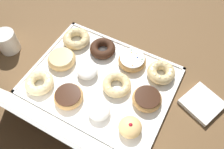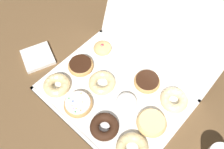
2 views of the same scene
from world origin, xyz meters
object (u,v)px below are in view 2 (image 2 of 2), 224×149
at_px(powdered_filled_donut_9, 123,64).
at_px(cruller_donut_11, 174,100).
at_px(cruller_donut_5, 102,83).
at_px(chocolate_frosted_donut_10, 147,81).
at_px(cruller_donut_0, 57,85).
at_px(glazed_ring_donut_7, 152,122).
at_px(chocolate_cake_ring_donut_2, 104,127).
at_px(jelly_filled_donut_8, 102,48).
at_px(chocolate_frosted_donut_4, 80,66).
at_px(sprinkle_donut_1, 78,104).
at_px(napkin_stack, 38,57).
at_px(donut_box, 114,95).
at_px(powdered_filled_donut_6, 126,102).
at_px(cruller_donut_3, 132,149).

distance_m(powdered_filled_donut_9, cruller_donut_11, 0.27).
relative_size(cruller_donut_5, chocolate_frosted_donut_10, 1.01).
xyz_separation_m(chocolate_frosted_donut_10, cruller_donut_11, (0.13, 0.01, 0.00)).
bearing_deg(cruller_donut_0, cruller_donut_5, 46.08).
bearing_deg(chocolate_frosted_donut_10, cruller_donut_11, 2.26).
relative_size(glazed_ring_donut_7, cruller_donut_11, 1.05).
distance_m(cruller_donut_0, powdered_filled_donut_9, 0.30).
distance_m(chocolate_cake_ring_donut_2, glazed_ring_donut_7, 0.18).
bearing_deg(jelly_filled_donut_8, chocolate_frosted_donut_4, -92.74).
xyz_separation_m(jelly_filled_donut_8, chocolate_frosted_donut_10, (0.26, 0.00, -0.00)).
bearing_deg(sprinkle_donut_1, chocolate_frosted_donut_4, 133.93).
relative_size(chocolate_frosted_donut_10, napkin_stack, 0.86).
distance_m(donut_box, chocolate_cake_ring_donut_2, 0.15).
xyz_separation_m(powdered_filled_donut_6, chocolate_frosted_donut_10, (0.00, 0.13, -0.00)).
distance_m(cruller_donut_3, napkin_stack, 0.59).
bearing_deg(powdered_filled_donut_9, cruller_donut_11, 2.10).
bearing_deg(cruller_donut_3, glazed_ring_donut_7, 93.94).
xyz_separation_m(donut_box, chocolate_frosted_donut_4, (-0.20, -0.00, 0.02)).
distance_m(powdered_filled_donut_6, powdered_filled_donut_9, 0.18).
bearing_deg(napkin_stack, chocolate_frosted_donut_4, 25.00).
height_order(glazed_ring_donut_7, chocolate_frosted_donut_10, glazed_ring_donut_7).
height_order(chocolate_frosted_donut_10, napkin_stack, chocolate_frosted_donut_10).
bearing_deg(chocolate_cake_ring_donut_2, napkin_stack, 174.95).
relative_size(cruller_donut_5, glazed_ring_donut_7, 0.97).
height_order(chocolate_cake_ring_donut_2, cruller_donut_3, cruller_donut_3).
xyz_separation_m(glazed_ring_donut_7, powdered_filled_donut_9, (-0.26, 0.12, 0.00)).
height_order(donut_box, cruller_donut_3, cruller_donut_3).
bearing_deg(donut_box, chocolate_frosted_donut_4, -178.83).
bearing_deg(chocolate_cake_ring_donut_2, cruller_donut_5, 136.42).
xyz_separation_m(cruller_donut_3, powdered_filled_donut_6, (-0.14, 0.12, 0.00)).
height_order(glazed_ring_donut_7, jelly_filled_donut_8, jelly_filled_donut_8).
height_order(donut_box, jelly_filled_donut_8, jelly_filled_donut_8).
xyz_separation_m(chocolate_frosted_donut_4, cruller_donut_5, (0.13, 0.00, -0.00)).
height_order(powdered_filled_donut_6, cruller_donut_11, powdered_filled_donut_6).
relative_size(chocolate_cake_ring_donut_2, glazed_ring_donut_7, 0.95).
relative_size(donut_box, chocolate_cake_ring_donut_2, 5.05).
xyz_separation_m(powdered_filled_donut_6, napkin_stack, (-0.45, -0.09, -0.02)).
bearing_deg(powdered_filled_donut_6, donut_box, 178.22).
bearing_deg(powdered_filled_donut_6, chocolate_frosted_donut_10, 89.36).
xyz_separation_m(cruller_donut_5, napkin_stack, (-0.32, -0.09, -0.02)).
height_order(cruller_donut_3, chocolate_frosted_donut_10, cruller_donut_3).
xyz_separation_m(donut_box, chocolate_cake_ring_donut_2, (0.07, -0.13, 0.02)).
distance_m(chocolate_cake_ring_donut_2, jelly_filled_donut_8, 0.37).
bearing_deg(chocolate_frosted_donut_10, sprinkle_donut_1, -117.32).
relative_size(powdered_filled_donut_6, chocolate_frosted_donut_10, 0.77).
height_order(cruller_donut_0, glazed_ring_donut_7, cruller_donut_0).
distance_m(cruller_donut_0, cruller_donut_5, 0.19).
bearing_deg(chocolate_cake_ring_donut_2, powdered_filled_donut_6, 91.96).
distance_m(cruller_donut_3, glazed_ring_donut_7, 0.13).
relative_size(donut_box, chocolate_frosted_donut_10, 5.04).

